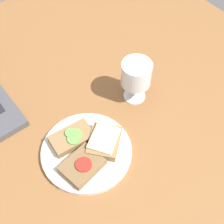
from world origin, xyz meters
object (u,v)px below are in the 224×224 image
at_px(plate, 87,151).
at_px(sandwich_with_cheese, 104,141).
at_px(sandwich_with_tomato, 82,166).
at_px(sandwich_with_cucumber, 72,138).
at_px(wine_glass, 136,75).

relative_size(plate, sandwich_with_cheese, 1.95).
height_order(plate, sandwich_with_tomato, sandwich_with_tomato).
xyz_separation_m(sandwich_with_cucumber, wine_glass, (0.23, 0.02, 0.07)).
xyz_separation_m(plate, sandwich_with_cucumber, (-0.01, 0.05, 0.02)).
xyz_separation_m(sandwich_with_cucumber, sandwich_with_cheese, (0.06, -0.06, 0.00)).
bearing_deg(sandwich_with_cheese, sandwich_with_cucumber, 133.39).
xyz_separation_m(sandwich_with_tomato, wine_glass, (0.25, 0.10, 0.07)).
distance_m(plate, sandwich_with_tomato, 0.05).
distance_m(sandwich_with_tomato, wine_glass, 0.28).
xyz_separation_m(sandwich_with_tomato, sandwich_with_cheese, (0.08, 0.02, 0.00)).
bearing_deg(plate, sandwich_with_tomato, -136.32).
bearing_deg(sandwich_with_tomato, sandwich_with_cucumber, 73.24).
bearing_deg(sandwich_with_tomato, wine_glass, 21.48).
relative_size(plate, sandwich_with_tomato, 2.15).
relative_size(sandwich_with_tomato, wine_glass, 0.83).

